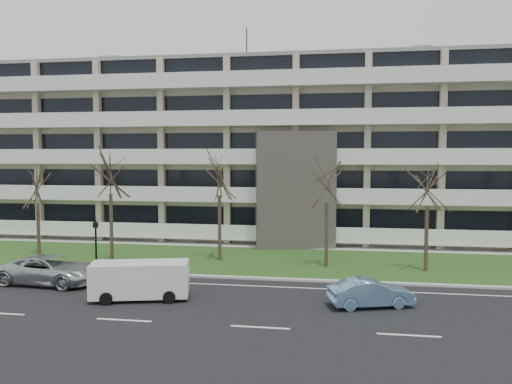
% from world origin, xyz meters
% --- Properties ---
extents(ground, '(160.00, 160.00, 0.00)m').
position_xyz_m(ground, '(0.00, 0.00, 0.00)').
color(ground, black).
rests_on(ground, ground).
extents(grass_verge, '(90.00, 10.00, 0.06)m').
position_xyz_m(grass_verge, '(0.00, 13.00, 0.03)').
color(grass_verge, '#234717').
rests_on(grass_verge, ground).
extents(curb, '(90.00, 0.35, 0.12)m').
position_xyz_m(curb, '(0.00, 8.00, 0.06)').
color(curb, '#B2B2AD').
rests_on(curb, ground).
extents(sidewalk, '(90.00, 2.00, 0.08)m').
position_xyz_m(sidewalk, '(0.00, 18.50, 0.04)').
color(sidewalk, '#B2B2AD').
rests_on(sidewalk, ground).
extents(lane_edge_line, '(90.00, 0.12, 0.01)m').
position_xyz_m(lane_edge_line, '(0.00, 6.50, 0.01)').
color(lane_edge_line, white).
rests_on(lane_edge_line, ground).
extents(apartment_building, '(60.50, 15.10, 18.75)m').
position_xyz_m(apartment_building, '(-0.01, 25.32, 7.61)').
color(apartment_building, tan).
rests_on(apartment_building, ground).
extents(silver_pickup, '(5.84, 3.06, 1.57)m').
position_xyz_m(silver_pickup, '(-12.65, 5.25, 0.78)').
color(silver_pickup, '#B3B7BB').
rests_on(silver_pickup, ground).
extents(blue_sedan, '(4.23, 2.54, 1.32)m').
position_xyz_m(blue_sedan, '(4.75, 3.67, 0.66)').
color(blue_sedan, '#7BA8D6').
rests_on(blue_sedan, ground).
extents(white_van, '(5.06, 2.84, 1.85)m').
position_xyz_m(white_van, '(-6.46, 3.20, 1.11)').
color(white_van, white).
rests_on(white_van, ground).
extents(pedestrian_signal, '(0.33, 0.28, 3.14)m').
position_xyz_m(pedestrian_signal, '(-11.76, 8.98, 2.00)').
color(pedestrian_signal, black).
rests_on(pedestrian_signal, ground).
extents(tree_1, '(3.33, 3.33, 6.67)m').
position_xyz_m(tree_1, '(-18.02, 12.66, 5.18)').
color(tree_1, '#382B21').
rests_on(tree_1, ground).
extents(tree_2, '(4.09, 4.09, 8.19)m').
position_xyz_m(tree_2, '(-11.82, 11.33, 6.37)').
color(tree_2, '#382B21').
rests_on(tree_2, ground).
extents(tree_3, '(4.01, 4.01, 8.01)m').
position_xyz_m(tree_3, '(-4.65, 12.67, 6.23)').
color(tree_3, '#382B21').
rests_on(tree_3, ground).
extents(tree_4, '(3.73, 3.73, 7.47)m').
position_xyz_m(tree_4, '(2.55, 11.77, 5.81)').
color(tree_4, '#382B21').
rests_on(tree_4, ground).
extents(tree_5, '(3.60, 3.60, 7.20)m').
position_xyz_m(tree_5, '(8.64, 11.46, 5.60)').
color(tree_5, '#382B21').
rests_on(tree_5, ground).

